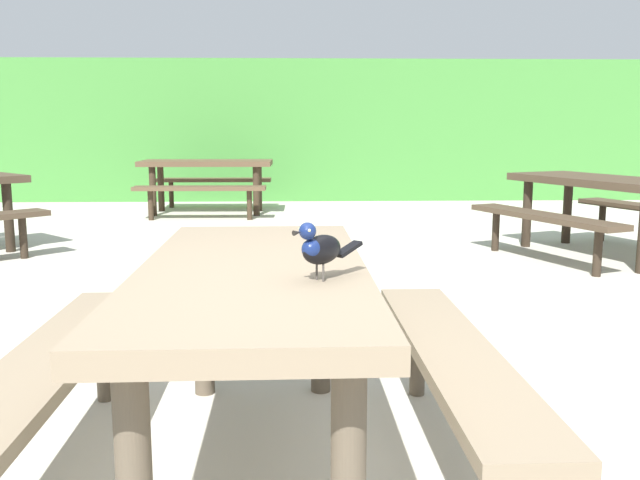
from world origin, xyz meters
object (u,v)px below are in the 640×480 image
(picnic_table_mid_right, at_px, (207,174))
(bird_grackle, at_px, (319,248))
(picnic_table_foreground, at_px, (254,316))
(picnic_table_mid_left, at_px, (603,197))

(picnic_table_mid_right, bearing_deg, bird_grackle, -80.15)
(bird_grackle, relative_size, picnic_table_mid_right, 0.12)
(bird_grackle, bearing_deg, picnic_table_mid_right, 99.85)
(picnic_table_foreground, distance_m, picnic_table_mid_left, 4.93)
(picnic_table_foreground, xyz_separation_m, picnic_table_mid_left, (2.99, 3.93, 0.00))
(picnic_table_foreground, bearing_deg, picnic_table_mid_right, 98.54)
(picnic_table_foreground, bearing_deg, bird_grackle, -50.52)
(picnic_table_foreground, relative_size, picnic_table_mid_right, 1.00)
(picnic_table_foreground, distance_m, bird_grackle, 0.45)
(picnic_table_mid_right, bearing_deg, picnic_table_mid_left, -39.58)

